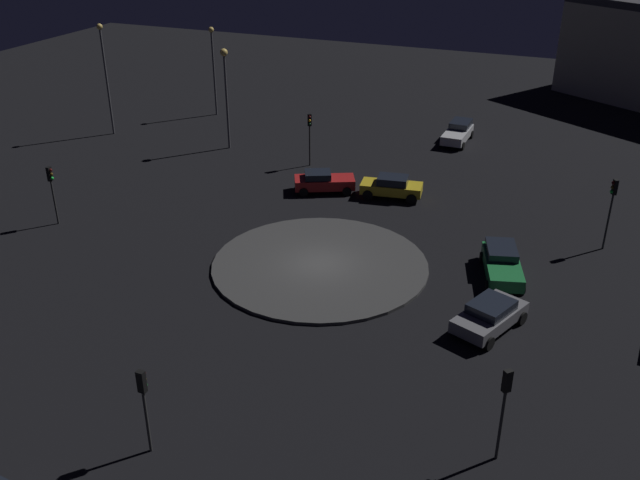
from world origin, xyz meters
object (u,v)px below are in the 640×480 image
at_px(car_green, 502,263).
at_px(traffic_light_east, 52,184).
at_px(traffic_light_southwest, 612,200).
at_px(streetlamp_southeast_far, 105,67).
at_px(streetlamp_southeast, 213,60).
at_px(traffic_light_southeast, 310,129).
at_px(car_grey, 490,315).
at_px(car_red, 323,181).
at_px(traffic_light_north, 144,395).
at_px(car_yellow, 392,186).
at_px(car_silver, 458,132).
at_px(streetlamp_southeast_near, 225,80).
at_px(traffic_light_northwest, 504,397).

xyz_separation_m(car_green, traffic_light_east, (27.04, 4.00, 1.98)).
bearing_deg(traffic_light_southwest, streetlamp_southeast_far, -39.36).
xyz_separation_m(traffic_light_east, streetlamp_southeast, (2.70, -24.66, 2.32)).
bearing_deg(streetlamp_southeast, traffic_light_southeast, 145.89).
height_order(car_grey, car_red, car_red).
distance_m(car_grey, traffic_light_north, 16.85).
distance_m(car_yellow, car_silver, 13.53).
height_order(car_silver, streetlamp_southeast_near, streetlamp_southeast_near).
bearing_deg(streetlamp_southeast_near, car_red, 152.17).
bearing_deg(car_grey, traffic_light_north, -16.33).
bearing_deg(traffic_light_southeast, car_silver, 112.00).
bearing_deg(streetlamp_southeast_far, car_grey, 153.31).
relative_size(traffic_light_north, streetlamp_southeast_near, 0.46).
bearing_deg(car_yellow, traffic_light_east, -155.46).
bearing_deg(streetlamp_southeast_near, traffic_light_north, 114.06).
xyz_separation_m(traffic_light_southeast, streetlamp_southeast_near, (7.66, -1.23, 2.72)).
bearing_deg(car_green, traffic_light_north, -44.13).
relative_size(car_green, streetlamp_southeast_near, 0.61).
xyz_separation_m(car_silver, car_red, (6.30, 14.25, -0.05)).
bearing_deg(traffic_light_north, streetlamp_southeast, 28.07).
relative_size(traffic_light_southeast, streetlamp_southeast_far, 0.44).
distance_m(car_yellow, streetlamp_southeast, 24.78).
height_order(traffic_light_southwest, streetlamp_southeast_near, streetlamp_southeast_near).
xyz_separation_m(traffic_light_southwest, streetlamp_southeast_near, (29.07, -7.36, 2.49)).
xyz_separation_m(car_green, car_yellow, (8.81, -8.10, 0.04)).
height_order(car_grey, streetlamp_southeast_near, streetlamp_southeast_near).
relative_size(car_red, streetlamp_southeast_far, 0.49).
height_order(car_green, car_red, car_red).
bearing_deg(car_silver, traffic_light_southwest, 38.42).
relative_size(streetlamp_southeast, streetlamp_southeast_far, 0.86).
distance_m(car_yellow, traffic_light_east, 21.97).
xyz_separation_m(car_grey, traffic_light_southwest, (-4.67, -11.01, 2.34)).
distance_m(traffic_light_east, traffic_light_southeast, 18.90).
xyz_separation_m(car_red, traffic_light_north, (-3.55, 25.98, 1.90)).
distance_m(car_grey, car_silver, 28.09).
relative_size(car_grey, traffic_light_north, 1.21).
height_order(car_red, traffic_light_southwest, traffic_light_southwest).
relative_size(streetlamp_southeast, streetlamp_southeast_near, 1.00).
height_order(car_green, streetlamp_southeast_near, streetlamp_southeast_near).
bearing_deg(streetlamp_southeast_far, traffic_light_northwest, 144.69).
relative_size(car_grey, car_silver, 1.00).
distance_m(car_green, streetlamp_southeast_far, 37.51).
height_order(car_silver, traffic_light_southwest, traffic_light_southwest).
height_order(traffic_light_east, traffic_light_northwest, traffic_light_northwest).
distance_m(traffic_light_southeast, streetlamp_southeast_near, 8.22).
xyz_separation_m(traffic_light_northwest, streetlamp_southeast_near, (26.25, -26.95, 2.71)).
bearing_deg(traffic_light_southeast, streetlamp_southeast_near, -124.31).
height_order(car_yellow, traffic_light_southeast, traffic_light_southeast).
distance_m(car_green, traffic_light_southeast, 20.21).
height_order(car_yellow, streetlamp_southeast_near, streetlamp_southeast_near).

